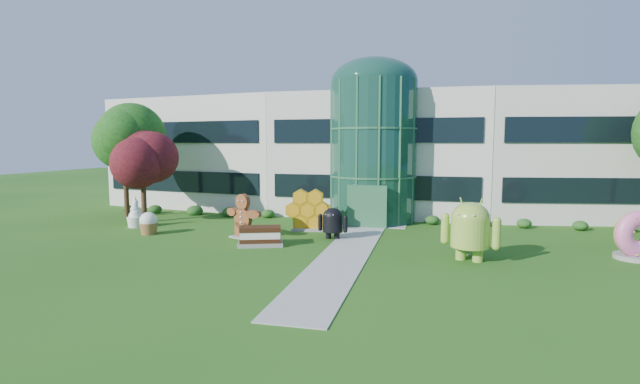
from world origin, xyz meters
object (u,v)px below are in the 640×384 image
(android_green, at_px, (470,226))
(donut, at_px, (636,235))
(gingerbread, at_px, (243,216))
(android_black, at_px, (333,221))

(android_green, distance_m, donut, 8.01)
(android_green, height_order, donut, android_green)
(android_green, xyz_separation_m, donut, (7.71, 2.12, -0.44))
(donut, height_order, gingerbread, gingerbread)
(android_black, distance_m, gingerbread, 5.24)
(android_green, height_order, android_black, android_green)
(donut, bearing_deg, android_black, 156.49)
(android_black, xyz_separation_m, donut, (15.02, -1.22, 0.13))
(android_black, height_order, gingerbread, gingerbread)
(android_green, relative_size, android_black, 1.53)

